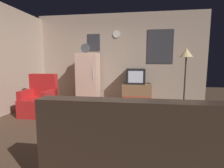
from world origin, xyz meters
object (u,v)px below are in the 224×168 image
tv_stand (137,94)px  armchair (40,100)px  book_stack (162,103)px  standing_lamp (186,58)px  remote_control (79,101)px  crt_tv (136,76)px  fridge (88,79)px  mug_ceramic_tan (74,102)px  couch (131,152)px  wine_glass (83,101)px  coffee_table (81,113)px  mug_ceramic_white (84,101)px

tv_stand → armchair: 2.64m
armchair → book_stack: 3.27m
standing_lamp → book_stack: standing_lamp is taller
standing_lamp → remote_control: (-2.39, -1.22, -0.92)m
crt_tv → tv_stand: bearing=1.5°
tv_stand → fridge: bearing=-175.3°
mug_ceramic_tan → couch: size_ratio=0.05×
wine_glass → remote_control: size_ratio=1.00×
wine_glass → mug_ceramic_tan: 0.17m
coffee_table → book_stack: bearing=43.3°
fridge → mug_ceramic_tan: 1.81m
crt_tv → remote_control: bearing=-123.8°
tv_stand → mug_ceramic_white: size_ratio=9.33×
wine_glass → book_stack: bearing=45.8°
mug_ceramic_tan → book_stack: (1.93, 1.82, -0.40)m
coffee_table → standing_lamp: bearing=29.6°
crt_tv → couch: bearing=-90.3°
mug_ceramic_tan → remote_control: size_ratio=0.60×
fridge → standing_lamp: (2.65, -0.37, 0.60)m
wine_glass → mug_ceramic_white: bearing=93.0°
tv_stand → mug_ceramic_white: 2.09m
fridge → coffee_table: (0.33, -1.68, -0.54)m
standing_lamp → coffee_table: standing_lamp is taller
wine_glass → couch: size_ratio=0.09×
mug_ceramic_white → armchair: size_ratio=0.09×
book_stack → mug_ceramic_tan: bearing=-136.8°
fridge → remote_control: size_ratio=11.80×
crt_tv → mug_ceramic_white: bearing=-119.2°
tv_stand → remote_control: 2.07m
crt_tv → standing_lamp: 1.44m
couch → book_stack: (0.78, 3.22, -0.24)m
mug_ceramic_white → couch: 1.80m
tv_stand → couch: couch is taller
armchair → wine_glass: bearing=-24.4°
tv_stand → crt_tv: (-0.04, -0.00, 0.53)m
standing_lamp → armchair: standing_lamp is taller
book_stack → tv_stand: bearing=173.9°
coffee_table → mug_ceramic_white: mug_ceramic_white is taller
coffee_table → couch: (1.05, -1.50, 0.10)m
fridge → book_stack: size_ratio=8.38×
wine_glass → standing_lamp: bearing=32.0°
standing_lamp → book_stack: size_ratio=7.53×
tv_stand → wine_glass: tv_stand is taller
coffee_table → remote_control: remote_control is taller
mug_ceramic_white → book_stack: size_ratio=0.43×
fridge → armchair: size_ratio=1.84×
standing_lamp → couch: (-1.26, -2.82, -1.05)m
book_stack → mug_ceramic_white: bearing=-135.7°
tv_stand → wine_glass: size_ratio=5.60×
tv_stand → crt_tv: bearing=-178.5°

